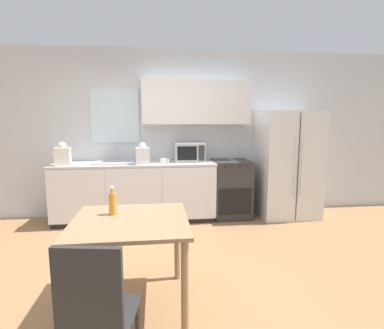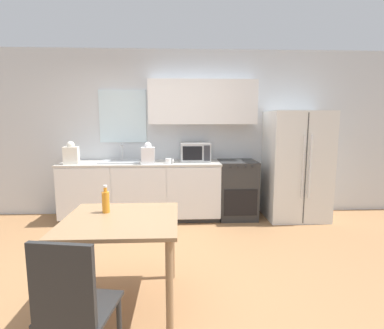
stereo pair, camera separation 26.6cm
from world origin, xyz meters
The scene contains 13 objects.
ground_plane centered at (0.00, 0.00, 0.00)m, with size 12.00×12.00×0.00m, color #9E7047.
wall_back centered at (0.11, 1.99, 1.43)m, with size 12.00×0.38×2.70m.
kitchen_counter centered at (-0.27, 1.68, 0.46)m, with size 2.48×0.65×0.92m.
oven_range centered at (1.27, 1.69, 0.46)m, with size 0.59×0.62×0.93m.
refrigerator centered at (2.20, 1.63, 0.85)m, with size 0.93×0.76×1.71m.
kitchen_sink centered at (-0.58, 1.68, 0.93)m, with size 0.63×0.42×0.27m.
microwave centered at (0.59, 1.77, 1.07)m, with size 0.47×0.39×0.30m.
coffee_mug centered at (0.18, 1.49, 0.96)m, with size 0.13×0.09×0.08m.
grocery_bag_0 centered at (-1.29, 1.53, 1.07)m, with size 0.23×0.20×0.34m.
grocery_bag_1 centered at (-0.14, 1.49, 1.06)m, with size 0.21×0.18×0.33m.
dining_table centered at (-0.16, -0.57, 0.65)m, with size 0.94×0.91×0.76m.
dining_chair_near centered at (-0.29, -1.40, 0.54)m, with size 0.46×0.46×0.93m.
drink_bottle centered at (-0.32, -0.41, 0.86)m, with size 0.06×0.06×0.25m.
Camera 1 is at (0.06, -2.98, 1.57)m, focal length 28.00 mm.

